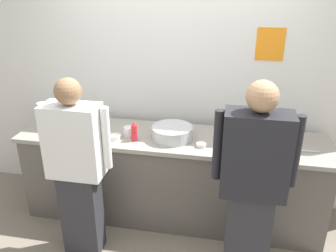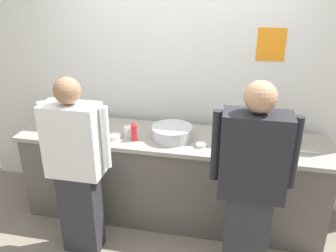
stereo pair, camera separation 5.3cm
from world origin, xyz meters
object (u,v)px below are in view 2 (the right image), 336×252
(sheet_tray, at_px, (77,126))
(deli_cup, at_px, (129,131))
(chef_near_left, at_px, (76,166))
(chefs_knife, at_px, (301,151))
(squeeze_bottle_primary, at_px, (296,133))
(squeeze_bottle_secondary, at_px, (134,131))
(ramekin_red_sauce, at_px, (263,145))
(ramekin_orange_sauce, at_px, (115,136))
(ramekin_green_sauce, at_px, (201,145))
(plate_stack_front, at_px, (226,138))
(mixing_bowl_steel, at_px, (172,133))
(chef_center, at_px, (251,185))

(sheet_tray, height_order, deli_cup, deli_cup)
(chef_near_left, distance_m, chefs_knife, 1.92)
(squeeze_bottle_primary, bearing_deg, squeeze_bottle_secondary, -169.85)
(chef_near_left, xyz_separation_m, ramekin_red_sauce, (1.52, 0.58, 0.07))
(squeeze_bottle_primary, xyz_separation_m, ramekin_red_sauce, (-0.29, -0.16, -0.07))
(ramekin_orange_sauce, distance_m, deli_cup, 0.14)
(ramekin_red_sauce, distance_m, deli_cup, 1.24)
(chef_near_left, bearing_deg, ramekin_orange_sauce, 69.75)
(ramekin_red_sauce, height_order, ramekin_green_sauce, ramekin_red_sauce)
(ramekin_orange_sauce, height_order, ramekin_green_sauce, ramekin_orange_sauce)
(ramekin_red_sauce, relative_size, deli_cup, 1.15)
(chef_near_left, relative_size, deli_cup, 17.43)
(chef_near_left, distance_m, plate_stack_front, 1.36)
(mixing_bowl_steel, xyz_separation_m, squeeze_bottle_primary, (1.11, 0.15, 0.03))
(deli_cup, bearing_deg, mixing_bowl_steel, 3.68)
(plate_stack_front, relative_size, ramekin_red_sauce, 2.26)
(mixing_bowl_steel, distance_m, ramekin_green_sauce, 0.31)
(squeeze_bottle_secondary, relative_size, ramekin_orange_sauce, 1.72)
(sheet_tray, bearing_deg, squeeze_bottle_primary, 2.39)
(ramekin_red_sauce, bearing_deg, plate_stack_front, 166.12)
(chef_near_left, xyz_separation_m, mixing_bowl_steel, (0.70, 0.59, 0.11))
(deli_cup, bearing_deg, ramekin_red_sauce, 0.76)
(mixing_bowl_steel, xyz_separation_m, sheet_tray, (-0.99, 0.06, -0.05))
(plate_stack_front, bearing_deg, squeeze_bottle_primary, 7.11)
(sheet_tray, distance_m, ramekin_red_sauce, 1.82)
(ramekin_green_sauce, bearing_deg, ramekin_orange_sauce, 179.64)
(squeeze_bottle_secondary, height_order, ramekin_green_sauce, squeeze_bottle_secondary)
(plate_stack_front, distance_m, squeeze_bottle_primary, 0.62)
(ramekin_orange_sauce, bearing_deg, chef_near_left, -110.25)
(chef_near_left, xyz_separation_m, sheet_tray, (-0.29, 0.65, 0.06))
(sheet_tray, relative_size, squeeze_bottle_secondary, 2.26)
(chef_near_left, bearing_deg, squeeze_bottle_secondary, 52.63)
(chef_near_left, xyz_separation_m, chef_center, (1.42, -0.06, 0.04))
(chef_near_left, bearing_deg, plate_stack_front, 28.82)
(plate_stack_front, xyz_separation_m, ramekin_green_sauce, (-0.21, -0.19, -0.00))
(mixing_bowl_steel, xyz_separation_m, chefs_knife, (1.14, -0.04, -0.05))
(ramekin_orange_sauce, distance_m, ramekin_red_sauce, 1.35)
(chef_center, bearing_deg, ramekin_green_sauce, 129.46)
(ramekin_red_sauce, bearing_deg, squeeze_bottle_primary, 28.68)
(chef_near_left, bearing_deg, sheet_tray, 114.53)
(chef_near_left, bearing_deg, ramekin_red_sauce, 20.74)
(ramekin_red_sauce, bearing_deg, deli_cup, -179.24)
(chefs_knife, bearing_deg, ramekin_red_sauce, 175.30)
(sheet_tray, height_order, ramekin_orange_sauce, ramekin_orange_sauce)
(mixing_bowl_steel, bearing_deg, squeeze_bottle_primary, 7.54)
(chef_center, relative_size, ramekin_green_sauce, 18.95)
(plate_stack_front, bearing_deg, sheet_tray, -179.58)
(mixing_bowl_steel, distance_m, squeeze_bottle_secondary, 0.35)
(squeeze_bottle_primary, xyz_separation_m, ramekin_green_sauce, (-0.83, -0.27, -0.07))
(chef_center, xyz_separation_m, plate_stack_front, (-0.22, 0.72, 0.03))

